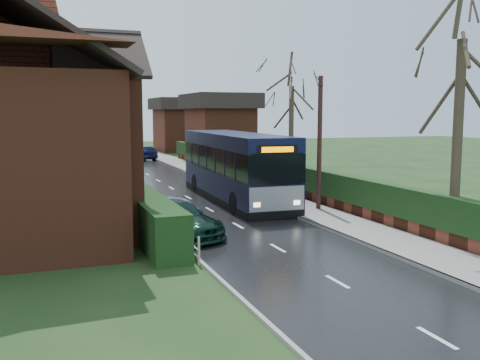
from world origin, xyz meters
name	(u,v)px	position (x,y,z in m)	size (l,w,h in m)	color
ground	(256,236)	(0.00, 0.00, 0.00)	(140.00, 140.00, 0.00)	#334B20
road	(188,198)	(0.00, 10.00, 0.01)	(6.00, 100.00, 0.02)	black
pavement	(259,193)	(4.25, 10.00, 0.07)	(2.50, 100.00, 0.14)	slate
kerb_right	(239,194)	(3.05, 10.00, 0.07)	(0.12, 100.00, 0.14)	gray
kerb_left	(133,200)	(-3.05, 10.00, 0.05)	(0.12, 100.00, 0.10)	gray
front_hedge	(132,202)	(-3.90, 5.00, 0.80)	(1.20, 16.00, 1.60)	black
picket_fence	(149,208)	(-3.15, 5.00, 0.45)	(0.10, 16.00, 0.90)	gray
right_wall_hedge	(283,175)	(5.80, 10.00, 1.02)	(0.60, 50.00, 1.80)	brown
brick_house	(9,121)	(-8.73, 4.78, 4.38)	(9.30, 14.60, 10.30)	brown
bus	(235,167)	(2.20, 8.38, 1.80)	(3.11, 12.00, 3.62)	black
car_silver	(174,214)	(-2.80, 1.75, 0.74)	(1.76, 4.37, 1.49)	#ADADB2
car_green	(175,219)	(-2.90, 1.13, 0.69)	(1.92, 4.72, 1.37)	#112D22
car_distant	(143,153)	(2.00, 34.92, 0.68)	(1.44, 4.13, 1.36)	#111533
bus_stop_sign	(281,173)	(3.84, 6.00, 1.69)	(0.16, 0.38, 2.56)	slate
telegraph_pole	(320,144)	(4.80, 3.82, 3.25)	(0.30, 0.81, 6.43)	black
tree_right_near	(463,24)	(6.00, -3.80, 7.69)	(4.77, 4.77, 10.29)	#362C20
tree_right_far	(292,80)	(9.00, 15.49, 7.01)	(4.86, 4.86, 9.38)	#3A2D22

